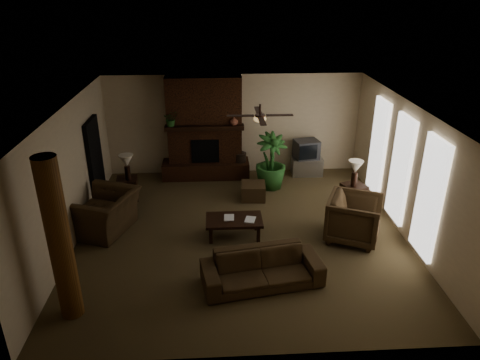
{
  "coord_description": "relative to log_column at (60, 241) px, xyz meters",
  "views": [
    {
      "loc": [
        -0.51,
        -8.4,
        5.06
      ],
      "look_at": [
        0.0,
        0.4,
        1.1
      ],
      "focal_mm": 33.25,
      "sensor_mm": 36.0,
      "label": 1
    }
  ],
  "objects": [
    {
      "name": "coffee_table",
      "position": [
        2.79,
        2.28,
        -1.03
      ],
      "size": [
        1.2,
        0.7,
        0.43
      ],
      "color": "black",
      "rests_on": "ground"
    },
    {
      "name": "log_column",
      "position": [
        0.0,
        0.0,
        0.0
      ],
      "size": [
        0.36,
        0.36,
        2.8
      ],
      "primitive_type": "cylinder",
      "color": "brown",
      "rests_on": "ground"
    },
    {
      "name": "side_table_right",
      "position": [
        5.77,
        3.58,
        -1.12
      ],
      "size": [
        0.64,
        0.64,
        0.55
      ],
      "primitive_type": "cube",
      "rotation": [
        0.0,
        0.0,
        0.36
      ],
      "color": "black",
      "rests_on": "ground"
    },
    {
      "name": "sofa",
      "position": [
        3.22,
        0.62,
        -0.98
      ],
      "size": [
        2.23,
        0.99,
        0.84
      ],
      "primitive_type": "imported",
      "rotation": [
        0.0,
        0.0,
        0.17
      ],
      "color": "#402F1B",
      "rests_on": "ground"
    },
    {
      "name": "book_a",
      "position": [
        2.58,
        2.31,
        -0.83
      ],
      "size": [
        0.22,
        0.04,
        0.29
      ],
      "primitive_type": "imported",
      "rotation": [
        0.0,
        0.0,
        -0.05
      ],
      "color": "#999999",
      "rests_on": "coffee_table"
    },
    {
      "name": "ottoman",
      "position": [
        3.36,
        4.1,
        -1.2
      ],
      "size": [
        0.64,
        0.64,
        0.4
      ],
      "primitive_type": "cube",
      "rotation": [
        0.0,
        0.0,
        -0.06
      ],
      "color": "#402F1B",
      "rests_on": "ground"
    },
    {
      "name": "doorway",
      "position": [
        -0.49,
        4.2,
        -0.35
      ],
      "size": [
        0.1,
        1.0,
        2.1
      ],
      "primitive_type": "cube",
      "color": "black",
      "rests_on": "ground"
    },
    {
      "name": "side_table_left",
      "position": [
        0.2,
        4.27,
        -1.12
      ],
      "size": [
        0.55,
        0.55,
        0.55
      ],
      "primitive_type": "cube",
      "rotation": [
        0.0,
        0.0,
        0.11
      ],
      "color": "black",
      "rests_on": "ground"
    },
    {
      "name": "book_b",
      "position": [
        3.03,
        2.23,
        -0.82
      ],
      "size": [
        0.21,
        0.07,
        0.29
      ],
      "primitive_type": "imported",
      "rotation": [
        0.0,
        0.0,
        -0.25
      ],
      "color": "#999999",
      "rests_on": "coffee_table"
    },
    {
      "name": "fireplace",
      "position": [
        2.15,
        5.62,
        -0.24
      ],
      "size": [
        2.4,
        0.7,
        2.8
      ],
      "color": "#452312",
      "rests_on": "ground"
    },
    {
      "name": "lamp_right",
      "position": [
        5.73,
        3.52,
        -0.4
      ],
      "size": [
        0.36,
        0.36,
        0.65
      ],
      "color": "black",
      "rests_on": "side_table_right"
    },
    {
      "name": "mantel_plant",
      "position": [
        1.29,
        5.35,
        0.32
      ],
      "size": [
        0.44,
        0.47,
        0.33
      ],
      "primitive_type": "imported",
      "rotation": [
        0.0,
        0.0,
        0.15
      ],
      "color": "#275722",
      "rests_on": "fireplace"
    },
    {
      "name": "armchair_left",
      "position": [
        -0.03,
        2.69,
        -0.8
      ],
      "size": [
        1.3,
        1.59,
        1.19
      ],
      "primitive_type": "imported",
      "rotation": [
        0.0,
        0.0,
        -1.92
      ],
      "color": "#402F1B",
      "rests_on": "ground"
    },
    {
      "name": "floor_vase",
      "position": [
        3.11,
        5.52,
        -0.97
      ],
      "size": [
        0.34,
        0.34,
        0.77
      ],
      "color": "black",
      "rests_on": "ground"
    },
    {
      "name": "armchair_right",
      "position": [
        5.31,
        2.04,
        -0.86
      ],
      "size": [
        1.32,
        1.36,
        1.08
      ],
      "primitive_type": "imported",
      "rotation": [
        0.0,
        0.0,
        1.15
      ],
      "color": "#402F1B",
      "rests_on": "ground"
    },
    {
      "name": "tv",
      "position": [
        4.97,
        5.54,
        -0.64
      ],
      "size": [
        0.74,
        0.65,
        0.52
      ],
      "color": "#323234",
      "rests_on": "tv_stand"
    },
    {
      "name": "lamp_left",
      "position": [
        0.25,
        4.23,
        -0.4
      ],
      "size": [
        0.44,
        0.44,
        0.65
      ],
      "color": "black",
      "rests_on": "side_table_left"
    },
    {
      "name": "room_shell",
      "position": [
        2.95,
        2.4,
        0.0
      ],
      "size": [
        7.0,
        7.0,
        7.0
      ],
      "color": "brown",
      "rests_on": "ground"
    },
    {
      "name": "ceiling_fan",
      "position": [
        3.35,
        2.7,
        1.13
      ],
      "size": [
        1.35,
        1.35,
        0.37
      ],
      "color": "black",
      "rests_on": "ceiling"
    },
    {
      "name": "mantel_vase",
      "position": [
        2.94,
        5.36,
        0.27
      ],
      "size": [
        0.27,
        0.28,
        0.22
      ],
      "primitive_type": "imported",
      "rotation": [
        0.0,
        0.0,
        0.28
      ],
      "color": "brown",
      "rests_on": "fireplace"
    },
    {
      "name": "windows",
      "position": [
        6.4,
        2.6,
        -0.05
      ],
      "size": [
        0.08,
        3.65,
        2.35
      ],
      "color": "white",
      "rests_on": "ground"
    },
    {
      "name": "floor_plant",
      "position": [
        3.87,
        4.75,
        -0.99
      ],
      "size": [
        1.3,
        1.68,
        0.83
      ],
      "primitive_type": "imported",
      "rotation": [
        0.0,
        0.0,
        0.36
      ],
      "color": "#275722",
      "rests_on": "ground"
    },
    {
      "name": "tv_stand",
      "position": [
        5.01,
        5.55,
        -1.15
      ],
      "size": [
        0.86,
        0.52,
        0.5
      ],
      "primitive_type": "cube",
      "rotation": [
        0.0,
        0.0,
        -0.03
      ],
      "color": "#B0B0B2",
      "rests_on": "ground"
    }
  ]
}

